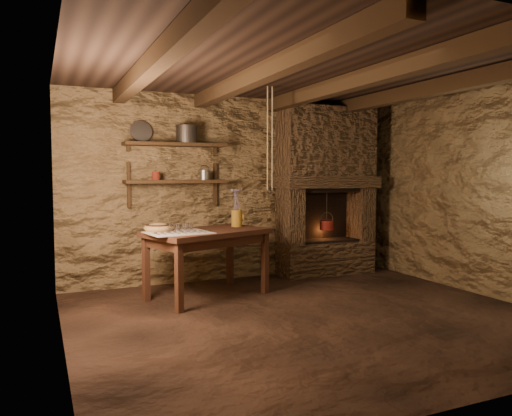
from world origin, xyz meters
name	(u,v)px	position (x,y,z in m)	size (l,w,h in m)	color
floor	(311,317)	(0.00, 0.00, 0.00)	(4.50, 4.50, 0.00)	black
back_wall	(236,188)	(0.00, 2.00, 1.20)	(4.50, 0.04, 2.40)	brown
front_wall	(482,207)	(0.00, -2.00, 1.20)	(4.50, 0.04, 2.40)	brown
left_wall	(60,199)	(-2.25, 0.00, 1.20)	(0.04, 4.00, 2.40)	brown
right_wall	(484,191)	(2.25, 0.00, 1.20)	(0.04, 4.00, 2.40)	brown
ceiling	(313,67)	(0.00, 0.00, 2.40)	(4.50, 4.00, 0.04)	black
beam_far_left	(154,63)	(-1.50, 0.00, 2.31)	(0.14, 3.95, 0.16)	black
beam_mid_left	(265,72)	(-0.50, 0.00, 2.31)	(0.14, 3.95, 0.16)	black
beam_mid_right	(357,81)	(0.50, 0.00, 2.31)	(0.14, 3.95, 0.16)	black
beam_far_right	(435,88)	(1.50, 0.00, 2.31)	(0.14, 3.95, 0.16)	black
shelf_lower	(176,181)	(-0.85, 1.84, 1.30)	(1.25, 0.30, 0.04)	black
shelf_upper	(176,145)	(-0.85, 1.84, 1.75)	(1.25, 0.30, 0.04)	black
hearth	(326,186)	(1.25, 1.77, 1.23)	(1.43, 0.51, 2.30)	#3D2D1E
work_table	(207,261)	(-0.68, 1.16, 0.41)	(1.52, 1.17, 0.76)	black
linen_cloth	(178,233)	(-1.05, 1.01, 0.77)	(0.65, 0.52, 0.01)	silver
pewter_cutlery_row	(179,232)	(-1.05, 0.99, 0.78)	(0.54, 0.21, 0.01)	gray
drinking_glasses	(177,227)	(-1.03, 1.13, 0.81)	(0.21, 0.06, 0.08)	silver
stoneware_jug	(237,210)	(-0.24, 1.36, 0.96)	(0.15, 0.15, 0.46)	olive
wooden_bowl	(158,228)	(-1.21, 1.25, 0.80)	(0.31, 0.31, 0.11)	#A77E48
iron_stockpot	(187,135)	(-0.71, 1.84, 1.87)	(0.26, 0.26, 0.20)	#312E2B
tin_pan	(141,131)	(-1.25, 1.94, 1.90)	(0.27, 0.27, 0.04)	gray
small_kettle	(204,175)	(-0.49, 1.84, 1.38)	(0.17, 0.13, 0.18)	gray
rusty_tin	(156,176)	(-1.10, 1.84, 1.37)	(0.10, 0.10, 0.10)	#551811
red_pot	(327,224)	(1.23, 1.72, 0.70)	(0.22, 0.22, 0.54)	maroon
hanging_ropes	(270,138)	(0.05, 1.05, 1.80)	(0.08, 0.08, 1.20)	tan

